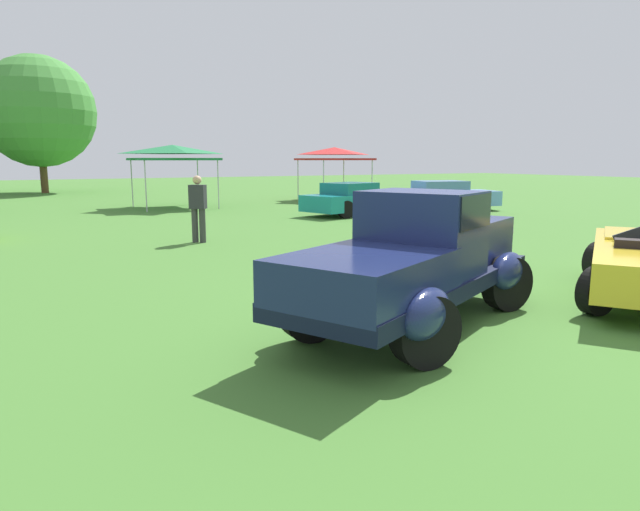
{
  "coord_description": "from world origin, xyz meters",
  "views": [
    {
      "loc": [
        -4.8,
        -5.63,
        2.08
      ],
      "look_at": [
        -1.27,
        0.9,
        0.81
      ],
      "focal_mm": 31.36,
      "sensor_mm": 36.0,
      "label": 1
    }
  ],
  "objects_px": {
    "show_car_teal": "(352,199)",
    "show_car_skyblue": "(443,196)",
    "feature_pickup_truck": "(418,258)",
    "canopy_tent_right_field": "(334,153)",
    "spectator_near_truck": "(198,207)",
    "canopy_tent_center_field": "(173,152)"
  },
  "relations": [
    {
      "from": "canopy_tent_right_field",
      "to": "feature_pickup_truck",
      "type": "bearing_deg",
      "value": -117.15
    },
    {
      "from": "show_car_skyblue",
      "to": "canopy_tent_right_field",
      "type": "height_order",
      "value": "canopy_tent_right_field"
    },
    {
      "from": "feature_pickup_truck",
      "to": "show_car_skyblue",
      "type": "distance_m",
      "value": 16.7
    },
    {
      "from": "spectator_near_truck",
      "to": "canopy_tent_center_field",
      "type": "distance_m",
      "value": 11.03
    },
    {
      "from": "feature_pickup_truck",
      "to": "canopy_tent_right_field",
      "type": "height_order",
      "value": "canopy_tent_right_field"
    },
    {
      "from": "show_car_skyblue",
      "to": "spectator_near_truck",
      "type": "relative_size",
      "value": 2.79
    },
    {
      "from": "show_car_skyblue",
      "to": "canopy_tent_center_field",
      "type": "distance_m",
      "value": 11.68
    },
    {
      "from": "canopy_tent_right_field",
      "to": "show_car_skyblue",
      "type": "bearing_deg",
      "value": -82.8
    },
    {
      "from": "show_car_teal",
      "to": "canopy_tent_right_field",
      "type": "xyz_separation_m",
      "value": [
        3.32,
        7.18,
        1.82
      ]
    },
    {
      "from": "show_car_skyblue",
      "to": "spectator_near_truck",
      "type": "distance_m",
      "value": 12.2
    },
    {
      "from": "show_car_skyblue",
      "to": "spectator_near_truck",
      "type": "xyz_separation_m",
      "value": [
        -11.5,
        -4.08,
        0.31
      ]
    },
    {
      "from": "show_car_teal",
      "to": "show_car_skyblue",
      "type": "height_order",
      "value": "same"
    },
    {
      "from": "canopy_tent_center_field",
      "to": "canopy_tent_right_field",
      "type": "height_order",
      "value": "same"
    },
    {
      "from": "show_car_teal",
      "to": "show_car_skyblue",
      "type": "relative_size",
      "value": 0.93
    },
    {
      "from": "show_car_skyblue",
      "to": "spectator_near_truck",
      "type": "height_order",
      "value": "spectator_near_truck"
    },
    {
      "from": "show_car_teal",
      "to": "spectator_near_truck",
      "type": "relative_size",
      "value": 2.61
    },
    {
      "from": "feature_pickup_truck",
      "to": "show_car_skyblue",
      "type": "relative_size",
      "value": 0.99
    },
    {
      "from": "feature_pickup_truck",
      "to": "canopy_tent_right_field",
      "type": "relative_size",
      "value": 1.49
    },
    {
      "from": "show_car_teal",
      "to": "canopy_tent_right_field",
      "type": "height_order",
      "value": "canopy_tent_right_field"
    },
    {
      "from": "feature_pickup_truck",
      "to": "spectator_near_truck",
      "type": "distance_m",
      "value": 8.38
    },
    {
      "from": "show_car_skyblue",
      "to": "canopy_tent_center_field",
      "type": "xyz_separation_m",
      "value": [
        -9.43,
        6.65,
        1.82
      ]
    },
    {
      "from": "canopy_tent_right_field",
      "to": "show_car_teal",
      "type": "bearing_deg",
      "value": -114.8
    }
  ]
}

